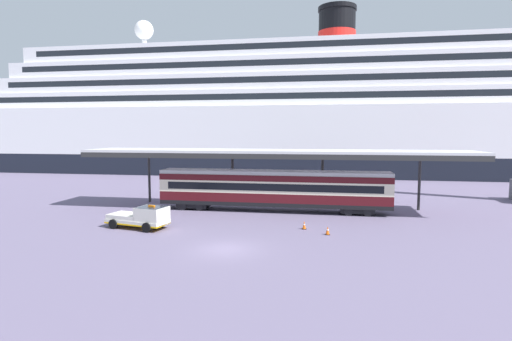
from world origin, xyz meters
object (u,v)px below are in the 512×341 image
object	(u,v)px
cruise_ship	(361,115)
service_truck	(143,217)
train_carriage	(273,188)
traffic_cone_near	(328,231)
traffic_cone_mid	(304,225)

from	to	relation	value
cruise_ship	service_truck	xyz separation A→B (m)	(-21.92, -52.48, -10.44)
train_carriage	traffic_cone_near	distance (m)	10.40
cruise_ship	train_carriage	bearing A→B (deg)	-105.76
cruise_ship	traffic_cone_near	distance (m)	53.57
traffic_cone_mid	traffic_cone_near	bearing A→B (deg)	-38.45
traffic_cone_near	traffic_cone_mid	size ratio (longest dim) A/B	0.98
cruise_ship	traffic_cone_mid	xyz separation A→B (m)	(-8.70, -50.46, -11.09)
cruise_ship	traffic_cone_near	size ratio (longest dim) A/B	241.62
cruise_ship	service_truck	world-z (taller)	cruise_ship
service_truck	traffic_cone_mid	size ratio (longest dim) A/B	7.97
service_truck	traffic_cone_near	size ratio (longest dim) A/B	8.12
service_truck	traffic_cone_near	xyz separation A→B (m)	(15.10, 0.52, -0.66)
traffic_cone_near	service_truck	bearing A→B (deg)	-178.04
traffic_cone_mid	service_truck	bearing A→B (deg)	-171.33
service_truck	train_carriage	bearing A→B (deg)	43.41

